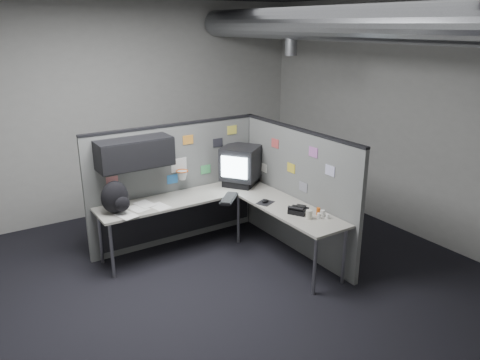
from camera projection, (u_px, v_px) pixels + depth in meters
room at (275, 96)px, 5.14m from camera, size 5.62×5.62×3.22m
partition_back at (166, 174)px, 6.05m from camera, size 2.44×0.42×1.63m
partition_right at (297, 190)px, 5.99m from camera, size 0.07×2.23×1.63m
desk at (214, 208)px, 5.96m from camera, size 2.31×2.11×0.73m
monitor at (241, 165)px, 6.40m from camera, size 0.65×0.65×0.54m
keyboard at (229, 198)px, 5.91m from camera, size 0.40×0.40×0.04m
mouse at (265, 202)px, 5.81m from camera, size 0.25×0.24×0.04m
phone at (298, 210)px, 5.49m from camera, size 0.27×0.27×0.10m
bottles at (321, 214)px, 5.39m from camera, size 0.14×0.20×0.09m
cup at (309, 215)px, 5.32m from camera, size 0.09×0.09×0.10m
papers at (142, 208)px, 5.62m from camera, size 0.68×0.51×0.01m
backpack at (116, 198)px, 5.44m from camera, size 0.33×0.30×0.39m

